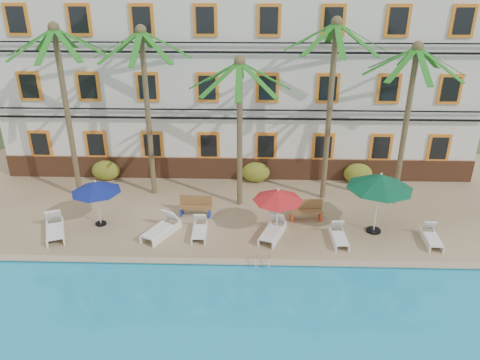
{
  "coord_description": "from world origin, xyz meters",
  "views": [
    {
      "loc": [
        0.83,
        -16.11,
        10.85
      ],
      "look_at": [
        0.26,
        3.0,
        2.0
      ],
      "focal_mm": 35.0,
      "sensor_mm": 36.0,
      "label": 1
    }
  ],
  "objects_px": {
    "bench_left": "(196,206)",
    "pool_ladder": "(262,264)",
    "umbrella_green": "(380,182)",
    "bench_right": "(306,210)",
    "umbrella_red": "(278,195)",
    "lounger_b": "(162,228)",
    "lounger_c": "(200,229)",
    "lounger_a": "(55,229)",
    "umbrella_blue": "(96,187)",
    "palm_e": "(409,104)",
    "lounger_f": "(431,237)",
    "palm_a": "(64,91)",
    "palm_c": "(240,112)",
    "lounger_e": "(339,236)",
    "palm_b": "(146,91)",
    "palm_d": "(331,89)",
    "lounger_d": "(273,230)"
  },
  "relations": [
    {
      "from": "lounger_a",
      "to": "palm_a",
      "type": "bearing_deg",
      "value": 92.85
    },
    {
      "from": "umbrella_red",
      "to": "bench_right",
      "type": "xyz_separation_m",
      "value": [
        1.37,
        1.29,
        -1.36
      ]
    },
    {
      "from": "lounger_f",
      "to": "pool_ladder",
      "type": "xyz_separation_m",
      "value": [
        -7.07,
        -1.83,
        -0.25
      ]
    },
    {
      "from": "palm_a",
      "to": "umbrella_blue",
      "type": "relative_size",
      "value": 3.84
    },
    {
      "from": "umbrella_blue",
      "to": "lounger_e",
      "type": "relative_size",
      "value": 1.32
    },
    {
      "from": "palm_c",
      "to": "bench_left",
      "type": "distance_m",
      "value": 4.74
    },
    {
      "from": "bench_left",
      "to": "umbrella_blue",
      "type": "bearing_deg",
      "value": -166.28
    },
    {
      "from": "palm_b",
      "to": "umbrella_blue",
      "type": "bearing_deg",
      "value": -118.86
    },
    {
      "from": "lounger_c",
      "to": "palm_c",
      "type": "bearing_deg",
      "value": 60.58
    },
    {
      "from": "palm_c",
      "to": "lounger_e",
      "type": "height_order",
      "value": "palm_c"
    },
    {
      "from": "lounger_f",
      "to": "palm_a",
      "type": "bearing_deg",
      "value": 166.84
    },
    {
      "from": "lounger_e",
      "to": "lounger_f",
      "type": "bearing_deg",
      "value": 0.41
    },
    {
      "from": "palm_e",
      "to": "umbrella_blue",
      "type": "height_order",
      "value": "palm_e"
    },
    {
      "from": "umbrella_green",
      "to": "umbrella_blue",
      "type": "bearing_deg",
      "value": 178.82
    },
    {
      "from": "umbrella_blue",
      "to": "bench_left",
      "type": "xyz_separation_m",
      "value": [
        4.16,
        1.02,
        -1.38
      ]
    },
    {
      "from": "palm_c",
      "to": "umbrella_green",
      "type": "bearing_deg",
      "value": -22.21
    },
    {
      "from": "palm_c",
      "to": "lounger_e",
      "type": "xyz_separation_m",
      "value": [
        4.26,
        -3.24,
        -4.36
      ]
    },
    {
      "from": "palm_c",
      "to": "umbrella_red",
      "type": "height_order",
      "value": "palm_c"
    },
    {
      "from": "palm_c",
      "to": "bench_right",
      "type": "height_order",
      "value": "palm_c"
    },
    {
      "from": "palm_b",
      "to": "pool_ladder",
      "type": "xyz_separation_m",
      "value": [
        5.42,
        -6.1,
        -5.27
      ]
    },
    {
      "from": "umbrella_red",
      "to": "umbrella_green",
      "type": "bearing_deg",
      "value": 3.67
    },
    {
      "from": "lounger_b",
      "to": "lounger_e",
      "type": "height_order",
      "value": "lounger_b"
    },
    {
      "from": "umbrella_red",
      "to": "lounger_c",
      "type": "bearing_deg",
      "value": -176.36
    },
    {
      "from": "umbrella_green",
      "to": "bench_right",
      "type": "bearing_deg",
      "value": 160.44
    },
    {
      "from": "palm_a",
      "to": "lounger_d",
      "type": "relative_size",
      "value": 4.12
    },
    {
      "from": "lounger_a",
      "to": "palm_d",
      "type": "bearing_deg",
      "value": 18.23
    },
    {
      "from": "umbrella_blue",
      "to": "lounger_a",
      "type": "height_order",
      "value": "umbrella_blue"
    },
    {
      "from": "umbrella_green",
      "to": "bench_left",
      "type": "height_order",
      "value": "umbrella_green"
    },
    {
      "from": "palm_b",
      "to": "lounger_b",
      "type": "bearing_deg",
      "value": -74.33
    },
    {
      "from": "lounger_e",
      "to": "pool_ladder",
      "type": "height_order",
      "value": "lounger_e"
    },
    {
      "from": "umbrella_blue",
      "to": "bench_right",
      "type": "bearing_deg",
      "value": 4.79
    },
    {
      "from": "lounger_b",
      "to": "bench_right",
      "type": "distance_m",
      "value": 6.5
    },
    {
      "from": "palm_e",
      "to": "bench_left",
      "type": "xyz_separation_m",
      "value": [
        -9.54,
        -1.53,
        -4.48
      ]
    },
    {
      "from": "palm_e",
      "to": "lounger_b",
      "type": "height_order",
      "value": "palm_e"
    },
    {
      "from": "palm_b",
      "to": "lounger_a",
      "type": "xyz_separation_m",
      "value": [
        -3.46,
        -4.17,
        -4.96
      ]
    },
    {
      "from": "lounger_b",
      "to": "lounger_a",
      "type": "bearing_deg",
      "value": -177.79
    },
    {
      "from": "palm_e",
      "to": "umbrella_green",
      "type": "height_order",
      "value": "palm_e"
    },
    {
      "from": "lounger_b",
      "to": "lounger_d",
      "type": "height_order",
      "value": "lounger_b"
    },
    {
      "from": "lounger_c",
      "to": "lounger_e",
      "type": "relative_size",
      "value": 1.02
    },
    {
      "from": "bench_left",
      "to": "palm_c",
      "type": "bearing_deg",
      "value": 30.03
    },
    {
      "from": "umbrella_red",
      "to": "lounger_e",
      "type": "distance_m",
      "value": 3.07
    },
    {
      "from": "lounger_f",
      "to": "lounger_a",
      "type": "bearing_deg",
      "value": 179.64
    },
    {
      "from": "pool_ladder",
      "to": "lounger_e",
      "type": "bearing_deg",
      "value": 29.15
    },
    {
      "from": "palm_d",
      "to": "bench_left",
      "type": "xyz_separation_m",
      "value": [
        -6.11,
        -1.98,
        -5.02
      ]
    },
    {
      "from": "lounger_b",
      "to": "lounger_c",
      "type": "relative_size",
      "value": 1.25
    },
    {
      "from": "bench_left",
      "to": "pool_ladder",
      "type": "height_order",
      "value": "bench_left"
    },
    {
      "from": "palm_a",
      "to": "lounger_a",
      "type": "distance_m",
      "value": 6.25
    },
    {
      "from": "palm_e",
      "to": "bench_right",
      "type": "relative_size",
      "value": 5.01
    },
    {
      "from": "palm_e",
      "to": "lounger_d",
      "type": "distance_m",
      "value": 8.32
    },
    {
      "from": "palm_c",
      "to": "lounger_d",
      "type": "xyz_separation_m",
      "value": [
        1.51,
        -2.96,
        -4.32
      ]
    }
  ]
}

